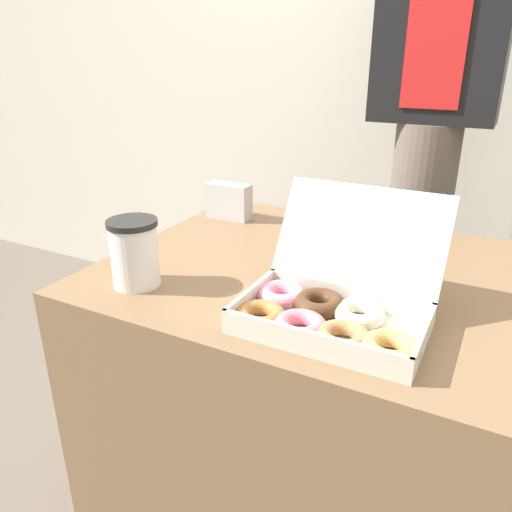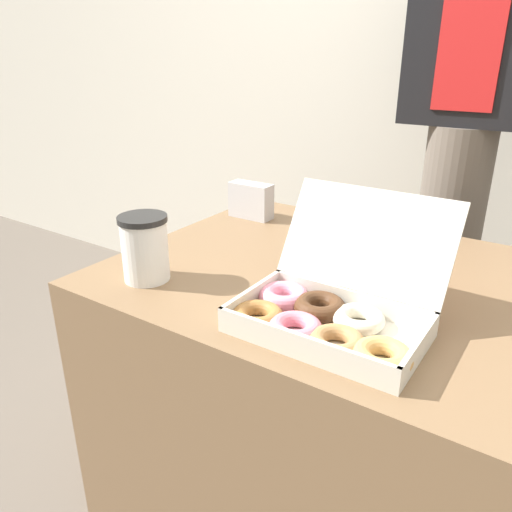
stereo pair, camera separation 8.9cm
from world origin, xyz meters
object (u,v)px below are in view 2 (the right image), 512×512
donut_box (326,312)px  napkin_holder (251,201)px  coffee_cup (145,248)px  person_customer (466,113)px

donut_box → napkin_holder: 0.66m
coffee_cup → napkin_holder: size_ratio=1.11×
napkin_holder → person_customer: bearing=45.8°
donut_box → napkin_holder: size_ratio=2.73×
person_customer → coffee_cup: bearing=-112.9°
donut_box → person_customer: 0.96m
coffee_cup → person_customer: (0.40, 0.96, 0.21)m
coffee_cup → donut_box: bearing=3.9°
napkin_holder → person_customer: size_ratio=0.07×
donut_box → coffee_cup: 0.42m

